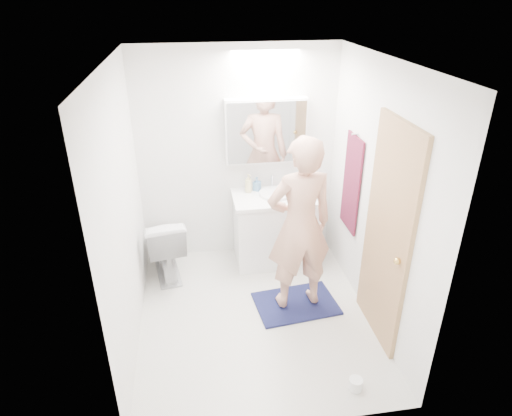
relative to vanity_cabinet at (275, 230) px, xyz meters
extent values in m
plane|color=silver|center=(-0.38, -0.96, -0.39)|extent=(2.50, 2.50, 0.00)
plane|color=white|center=(-0.38, -0.96, 2.01)|extent=(2.50, 2.50, 0.00)
plane|color=white|center=(-0.38, 0.29, 0.81)|extent=(2.50, 0.00, 2.50)
plane|color=white|center=(-0.38, -2.21, 0.81)|extent=(2.50, 0.00, 2.50)
plane|color=white|center=(-1.48, -0.96, 0.81)|extent=(0.00, 2.50, 2.50)
plane|color=white|center=(0.72, -0.96, 0.81)|extent=(0.00, 2.50, 2.50)
cube|color=white|center=(0.00, 0.00, 0.00)|extent=(0.90, 0.55, 0.78)
cube|color=white|center=(0.00, 0.00, 0.41)|extent=(0.95, 0.58, 0.04)
cylinder|color=white|center=(0.00, 0.03, 0.45)|extent=(0.36, 0.36, 0.03)
cylinder|color=#BBBABF|center=(0.00, 0.22, 0.51)|extent=(0.02, 0.02, 0.16)
cube|color=white|center=(-0.08, 0.21, 1.11)|extent=(0.88, 0.14, 0.70)
cube|color=silver|center=(-0.08, 0.13, 1.11)|extent=(0.84, 0.01, 0.66)
imported|color=silver|center=(-1.24, -0.11, -0.02)|extent=(0.52, 0.78, 0.74)
cube|color=#181644|center=(0.05, -0.87, -0.38)|extent=(0.86, 0.64, 0.02)
imported|color=tan|center=(0.05, -0.87, 0.52)|extent=(0.67, 0.48, 1.73)
cube|color=tan|center=(0.70, -1.31, 0.61)|extent=(0.04, 0.80, 2.00)
sphere|color=gold|center=(0.66, -1.61, 0.56)|extent=(0.06, 0.06, 0.06)
cube|color=black|center=(0.70, -0.41, 0.71)|extent=(0.02, 0.42, 1.00)
cylinder|color=silver|center=(0.68, -0.41, 1.23)|extent=(0.07, 0.02, 0.02)
imported|color=#C6BB80|center=(-0.28, 0.15, 0.54)|extent=(0.12, 0.12, 0.21)
imported|color=#5081AD|center=(-0.18, 0.18, 0.51)|extent=(0.10, 0.10, 0.16)
imported|color=#3B5CB1|center=(0.26, 0.16, 0.48)|extent=(0.11, 0.11, 0.09)
cylinder|color=white|center=(0.28, -1.97, -0.34)|extent=(0.11, 0.11, 0.10)
camera|label=1|loc=(-0.90, -4.35, 2.50)|focal=31.17mm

